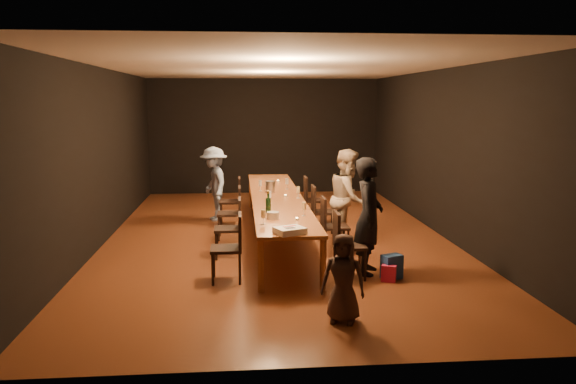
{
  "coord_description": "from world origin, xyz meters",
  "views": [
    {
      "loc": [
        -0.66,
        -9.82,
        2.44
      ],
      "look_at": [
        0.11,
        -1.06,
        1.0
      ],
      "focal_mm": 35.0,
      "sensor_mm": 36.0,
      "label": 1
    }
  ],
  "objects": [
    {
      "name": "wineglass_3",
      "position": [
        0.36,
        -0.22,
        0.85
      ],
      "size": [
        0.06,
        0.06,
        0.21
      ],
      "primitive_type": null,
      "color": "beige",
      "rests_on": "table"
    },
    {
      "name": "tealight_near",
      "position": [
        0.15,
        -2.02,
        0.77
      ],
      "size": [
        0.05,
        0.05,
        0.03
      ],
      "primitive_type": "cylinder",
      "color": "#B2B7B2",
      "rests_on": "table"
    },
    {
      "name": "wineglass_4",
      "position": [
        -0.27,
        0.62,
        0.85
      ],
      "size": [
        0.06,
        0.06,
        0.21
      ],
      "primitive_type": null,
      "color": "silver",
      "rests_on": "table"
    },
    {
      "name": "champagne_bottle",
      "position": [
        -0.23,
        -1.43,
        0.92
      ],
      "size": [
        0.09,
        0.09,
        0.33
      ],
      "primitive_type": null,
      "rotation": [
        0.0,
        0.0,
        0.09
      ],
      "color": "black",
      "rests_on": "table"
    },
    {
      "name": "wineglass_5",
      "position": [
        0.25,
        0.81,
        0.85
      ],
      "size": [
        0.06,
        0.06,
        0.21
      ],
      "primitive_type": null,
      "color": "silver",
      "rests_on": "table"
    },
    {
      "name": "chair_left_0",
      "position": [
        -0.85,
        -2.4,
        0.47
      ],
      "size": [
        0.42,
        0.42,
        0.93
      ],
      "primitive_type": null,
      "rotation": [
        0.0,
        0.0,
        1.57
      ],
      "color": "black",
      "rests_on": "ground"
    },
    {
      "name": "woman_tan",
      "position": [
        1.15,
        -0.72,
        0.82
      ],
      "size": [
        0.85,
        0.96,
        1.64
      ],
      "primitive_type": "imported",
      "rotation": [
        0.0,
        0.0,
        1.23
      ],
      "color": "beige",
      "rests_on": "ground"
    },
    {
      "name": "chair_right_3",
      "position": [
        0.85,
        1.2,
        0.47
      ],
      "size": [
        0.42,
        0.42,
        0.93
      ],
      "primitive_type": null,
      "rotation": [
        0.0,
        0.0,
        -1.57
      ],
      "color": "black",
      "rests_on": "ground"
    },
    {
      "name": "chair_right_0",
      "position": [
        0.85,
        -2.4,
        0.47
      ],
      "size": [
        0.42,
        0.42,
        0.93
      ],
      "primitive_type": null,
      "rotation": [
        0.0,
        0.0,
        -1.57
      ],
      "color": "black",
      "rests_on": "ground"
    },
    {
      "name": "chair_left_3",
      "position": [
        -0.85,
        1.2,
        0.47
      ],
      "size": [
        0.42,
        0.42,
        0.93
      ],
      "primitive_type": null,
      "rotation": [
        0.0,
        0.0,
        1.57
      ],
      "color": "black",
      "rests_on": "ground"
    },
    {
      "name": "wineglass_1",
      "position": [
        0.28,
        -1.73,
        0.85
      ],
      "size": [
        0.06,
        0.06,
        0.21
      ],
      "primitive_type": null,
      "color": "beige",
      "rests_on": "table"
    },
    {
      "name": "ground",
      "position": [
        0.0,
        0.0,
        0.0
      ],
      "size": [
        10.0,
        10.0,
        0.0
      ],
      "primitive_type": "plane",
      "color": "#492312",
      "rests_on": "ground"
    },
    {
      "name": "gift_bag_red",
      "position": [
        1.35,
        -2.63,
        0.11
      ],
      "size": [
        0.22,
        0.17,
        0.23
      ],
      "primitive_type": "cube",
      "rotation": [
        0.0,
        0.0,
        -0.4
      ],
      "color": "#BE1C4D",
      "rests_on": "ground"
    },
    {
      "name": "wineglass_2",
      "position": [
        -0.17,
        -0.68,
        0.85
      ],
      "size": [
        0.06,
        0.06,
        0.21
      ],
      "primitive_type": null,
      "color": "silver",
      "rests_on": "table"
    },
    {
      "name": "woman_birthday",
      "position": [
        1.15,
        -2.21,
        0.83
      ],
      "size": [
        0.57,
        0.7,
        1.66
      ],
      "primitive_type": "imported",
      "rotation": [
        0.0,
        0.0,
        1.25
      ],
      "color": "black",
      "rests_on": "ground"
    },
    {
      "name": "tealight_mid",
      "position": [
        0.15,
        -0.05,
        0.77
      ],
      "size": [
        0.05,
        0.05,
        0.03
      ],
      "primitive_type": "cylinder",
      "color": "#B2B7B2",
      "rests_on": "table"
    },
    {
      "name": "wineglass_0",
      "position": [
        -0.34,
        -2.26,
        0.85
      ],
      "size": [
        0.06,
        0.06,
        0.21
      ],
      "primitive_type": null,
      "color": "beige",
      "rests_on": "table"
    },
    {
      "name": "chair_right_1",
      "position": [
        0.85,
        -1.2,
        0.47
      ],
      "size": [
        0.42,
        0.42,
        0.93
      ],
      "primitive_type": null,
      "rotation": [
        0.0,
        0.0,
        -1.57
      ],
      "color": "black",
      "rests_on": "ground"
    },
    {
      "name": "tealight_far",
      "position": [
        0.15,
        1.78,
        0.77
      ],
      "size": [
        0.05,
        0.05,
        0.03
      ],
      "primitive_type": "cylinder",
      "color": "#B2B7B2",
      "rests_on": "table"
    },
    {
      "name": "chair_right_2",
      "position": [
        0.85,
        0.0,
        0.47
      ],
      "size": [
        0.42,
        0.42,
        0.93
      ],
      "primitive_type": null,
      "rotation": [
        0.0,
        0.0,
        -1.57
      ],
      "color": "black",
      "rests_on": "ground"
    },
    {
      "name": "man_blue",
      "position": [
        -1.18,
        1.59,
        0.75
      ],
      "size": [
        0.81,
        1.09,
        1.51
      ],
      "primitive_type": "imported",
      "rotation": [
        0.0,
        0.0,
        -1.29
      ],
      "color": "#7F98C4",
      "rests_on": "ground"
    },
    {
      "name": "child",
      "position": [
        0.47,
        -3.94,
        0.5
      ],
      "size": [
        0.57,
        0.47,
        1.0
      ],
      "primitive_type": "imported",
      "rotation": [
        0.0,
        0.0,
        -0.35
      ],
      "color": "#3E2922",
      "rests_on": "ground"
    },
    {
      "name": "room_shell",
      "position": [
        0.0,
        0.0,
        2.08
      ],
      "size": [
        6.04,
        10.04,
        3.02
      ],
      "color": "black",
      "rests_on": "ground"
    },
    {
      "name": "gift_bag_blue",
      "position": [
        1.42,
        -2.49,
        0.17
      ],
      "size": [
        0.32,
        0.26,
        0.34
      ],
      "primitive_type": "cube",
      "rotation": [
        0.0,
        0.0,
        0.37
      ],
      "color": "#254FA1",
      "rests_on": "ground"
    },
    {
      "name": "chair_left_2",
      "position": [
        -0.85,
        0.0,
        0.47
      ],
      "size": [
        0.42,
        0.42,
        0.93
      ],
      "primitive_type": null,
      "rotation": [
        0.0,
        0.0,
        1.57
      ],
      "color": "black",
      "rests_on": "ground"
    },
    {
      "name": "birthday_cake",
      "position": [
        -0.02,
        -2.84,
        0.79
      ],
      "size": [
        0.45,
        0.41,
        0.09
      ],
      "rotation": [
        0.0,
        0.0,
        0.42
      ],
      "color": "white",
      "rests_on": "table"
    },
    {
      "name": "ice_bucket",
      "position": [
        -0.09,
        0.51,
        0.85
      ],
      "size": [
        0.2,
        0.2,
        0.2
      ],
      "primitive_type": "cylinder",
      "rotation": [
        0.0,
        0.0,
        0.12
      ],
      "color": "silver",
      "rests_on": "table"
    },
    {
      "name": "chair_left_1",
      "position": [
        -0.85,
        -1.2,
        0.47
      ],
      "size": [
        0.42,
        0.42,
        0.93
      ],
      "primitive_type": null,
      "rotation": [
        0.0,
        0.0,
        1.57
      ],
      "color": "black",
      "rests_on": "ground"
    },
    {
      "name": "table",
      "position": [
        0.0,
        0.0,
        0.7
      ],
      "size": [
        0.9,
        6.0,
        0.75
      ],
      "color": "#99592C",
      "rests_on": "ground"
    },
    {
      "name": "plate_stack",
      "position": [
        -0.18,
        -1.91,
        0.8
      ],
      "size": [
        0.19,
        0.19,
        0.1
      ],
      "primitive_type": "cylinder",
      "rotation": [
        0.0,
        0.0,
        0.04
      ],
      "color": "silver",
      "rests_on": "table"
    }
  ]
}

